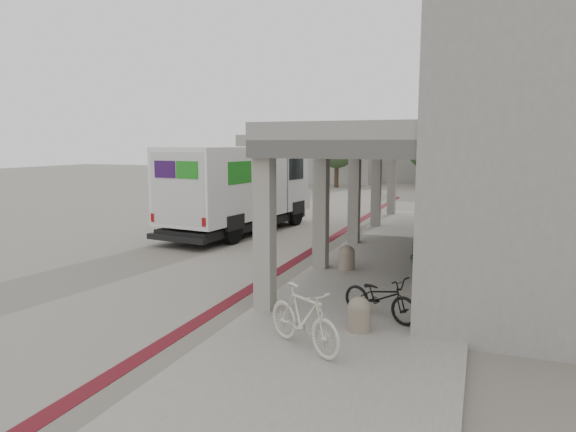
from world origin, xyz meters
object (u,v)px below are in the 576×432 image
at_px(bicycle_black, 380,297).
at_px(bicycle_cream, 304,318).
at_px(utility_cabinet, 430,248).
at_px(fedex_truck, 239,187).
at_px(bench, 419,266).

distance_m(bicycle_black, bicycle_cream, 2.21).
relative_size(utility_cabinet, bicycle_black, 0.61).
bearing_deg(bicycle_black, fedex_truck, 63.60).
height_order(fedex_truck, bench, fedex_truck).
relative_size(fedex_truck, bicycle_cream, 4.58).
xyz_separation_m(bench, bicycle_black, (-0.35, -3.67, 0.16)).
distance_m(utility_cabinet, bicycle_black, 5.02).
height_order(fedex_truck, utility_cabinet, fedex_truck).
relative_size(bench, bicycle_black, 1.01).
distance_m(fedex_truck, bicycle_cream, 12.60).
bearing_deg(fedex_truck, bench, -25.64).
height_order(fedex_truck, bicycle_cream, fedex_truck).
height_order(utility_cabinet, bicycle_black, utility_cabinet).
relative_size(bicycle_black, bicycle_cream, 0.93).
bearing_deg(utility_cabinet, bicycle_cream, -105.48).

